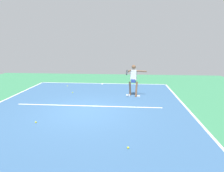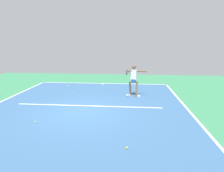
% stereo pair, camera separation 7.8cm
% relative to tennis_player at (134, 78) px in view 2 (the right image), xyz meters
% --- Properties ---
extents(ground_plane, '(21.47, 21.47, 0.00)m').
position_rel_tennis_player_xyz_m(ground_plane, '(2.27, 2.73, -1.08)').
color(ground_plane, '#388456').
extents(court_surface, '(9.71, 12.56, 0.00)m').
position_rel_tennis_player_xyz_m(court_surface, '(2.27, 2.73, -1.08)').
color(court_surface, '#38608E').
rests_on(court_surface, ground_plane).
extents(court_line_baseline_near, '(9.71, 0.10, 0.01)m').
position_rel_tennis_player_xyz_m(court_line_baseline_near, '(2.27, -3.50, -1.08)').
color(court_line_baseline_near, white).
rests_on(court_line_baseline_near, ground_plane).
extents(court_line_sideline_left, '(0.10, 12.56, 0.01)m').
position_rel_tennis_player_xyz_m(court_line_sideline_left, '(-2.54, 2.73, -1.08)').
color(court_line_sideline_left, white).
rests_on(court_line_sideline_left, ground_plane).
extents(court_line_service, '(7.28, 0.10, 0.01)m').
position_rel_tennis_player_xyz_m(court_line_service, '(2.27, 1.98, -1.08)').
color(court_line_service, white).
rests_on(court_line_service, ground_plane).
extents(court_line_centre_mark, '(0.10, 0.30, 0.01)m').
position_rel_tennis_player_xyz_m(court_line_centre_mark, '(2.27, -3.30, -1.08)').
color(court_line_centre_mark, white).
rests_on(court_line_centre_mark, ground_plane).
extents(tennis_player, '(1.16, 1.22, 1.86)m').
position_rel_tennis_player_xyz_m(tennis_player, '(0.00, 0.00, 0.00)').
color(tennis_player, brown).
rests_on(tennis_player, ground_plane).
extents(tennis_ball_far_corner, '(0.07, 0.07, 0.07)m').
position_rel_tennis_player_xyz_m(tennis_ball_far_corner, '(0.28, 5.84, -1.05)').
color(tennis_ball_far_corner, yellow).
rests_on(tennis_ball_far_corner, ground_plane).
extents(tennis_ball_near_service_line, '(0.07, 0.07, 0.07)m').
position_rel_tennis_player_xyz_m(tennis_ball_near_service_line, '(3.90, 4.23, -1.05)').
color(tennis_ball_near_service_line, yellow).
rests_on(tennis_ball_near_service_line, ground_plane).
extents(tennis_ball_centre_court, '(0.07, 0.07, 0.07)m').
position_rel_tennis_player_xyz_m(tennis_ball_centre_court, '(4.67, -2.30, -1.05)').
color(tennis_ball_centre_court, '#CCE033').
rests_on(tennis_ball_centre_court, ground_plane).
extents(tennis_ball_by_sideline, '(0.07, 0.07, 0.07)m').
position_rel_tennis_player_xyz_m(tennis_ball_by_sideline, '(3.76, -0.46, -1.05)').
color(tennis_ball_by_sideline, '#C6E53D').
rests_on(tennis_ball_by_sideline, ground_plane).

